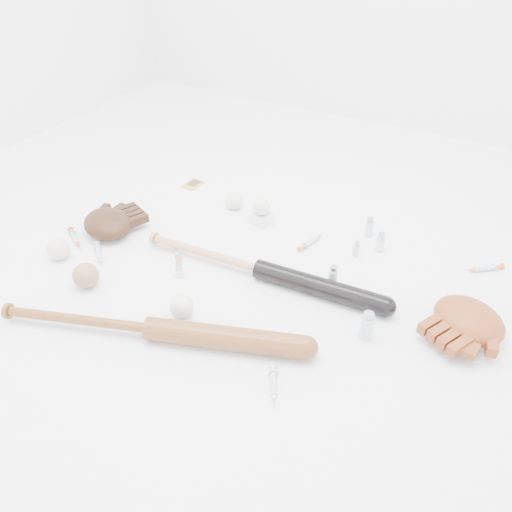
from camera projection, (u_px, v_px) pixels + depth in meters
The scene contains 23 objects.
bat_dark at pixel (259, 269), 1.63m from camera, with size 0.89×0.06×0.06m, color black, non-canonical shape.
bat_wood at pixel (150, 329), 1.41m from camera, with size 0.94×0.07×0.07m, color brown, non-canonical shape.
glove_dark at pixel (107, 223), 1.83m from camera, with size 0.24×0.24×0.09m, color black, non-canonical shape.
glove_tan at pixel (469, 320), 1.43m from camera, with size 0.25×0.25×0.09m, color brown, non-canonical shape.
trading_card at pixel (193, 185), 2.14m from camera, with size 0.06×0.09×0.00m, color gold.
pedestal at pixel (261, 218), 1.90m from camera, with size 0.07×0.07×0.04m, color white.
baseball_on_pedestal at pixel (261, 206), 1.86m from camera, with size 0.07×0.07×0.07m, color silver.
baseball_left at pixel (58, 249), 1.71m from camera, with size 0.08×0.08×0.08m, color silver.
baseball_upper at pixel (234, 200), 1.97m from camera, with size 0.07×0.07×0.07m, color silver.
baseball_mid at pixel (182, 306), 1.49m from camera, with size 0.07×0.07×0.07m, color silver.
baseball_aged at pixel (86, 275), 1.59m from camera, with size 0.08×0.08×0.08m, color #957147.
syringe_0 at pixel (75, 238), 1.81m from camera, with size 0.16×0.03×0.02m, color #ADBCC6, non-canonical shape.
syringe_1 at pixel (177, 252), 1.75m from camera, with size 0.13×0.02×0.02m, color #ADBCC6, non-canonical shape.
syringe_2 at pixel (311, 241), 1.79m from camera, with size 0.16×0.03×0.02m, color #ADBCC6, non-canonical shape.
syringe_3 at pixel (273, 384), 1.29m from camera, with size 0.15×0.03×0.02m, color #ADBCC6, non-canonical shape.
syringe_4 at pixel (484, 269), 1.67m from camera, with size 0.16×0.03×0.02m, color #ADBCC6, non-canonical shape.
syringe_5 at pixel (99, 254), 1.73m from camera, with size 0.16×0.03×0.02m, color #ADBCC6, non-canonical shape.
vial_0 at pixel (380, 242), 1.74m from camera, with size 0.03×0.03×0.08m, color silver.
vial_1 at pixel (356, 249), 1.73m from camera, with size 0.02×0.02×0.06m, color silver.
vial_2 at pixel (333, 276), 1.59m from camera, with size 0.03×0.03×0.08m, color silver.
vial_3 at pixel (367, 325), 1.41m from camera, with size 0.04×0.04×0.09m, color silver.
vial_4 at pixel (179, 269), 1.63m from camera, with size 0.02×0.02×0.06m, color silver.
vial_5 at pixel (369, 227), 1.82m from camera, with size 0.03×0.03×0.08m, color silver.
Camera 1 is at (0.66, -1.07, 1.05)m, focal length 35.00 mm.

